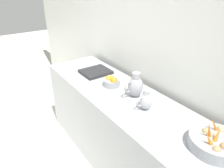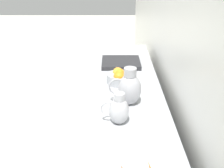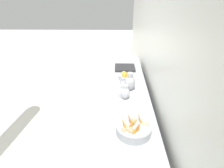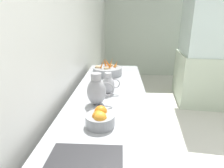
{
  "view_description": "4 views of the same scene",
  "coord_description": "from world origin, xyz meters",
  "px_view_note": "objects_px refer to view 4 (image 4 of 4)",
  "views": [
    {
      "loc": [
        -0.35,
        1.54,
        2.01
      ],
      "look_at": [
        -1.42,
        0.0,
        1.05
      ],
      "focal_mm": 34.0,
      "sensor_mm": 36.0,
      "label": 1
    },
    {
      "loc": [
        -1.47,
        1.75,
        1.83
      ],
      "look_at": [
        -1.48,
        0.11,
        1.05
      ],
      "focal_mm": 43.96,
      "sensor_mm": 36.0,
      "label": 2
    },
    {
      "loc": [
        -1.38,
        2.53,
        2.3
      ],
      "look_at": [
        -1.34,
        0.14,
        1.01
      ],
      "focal_mm": 31.5,
      "sensor_mm": 36.0,
      "label": 3
    },
    {
      "loc": [
        -1.4,
        -1.18,
        1.56
      ],
      "look_at": [
        -1.47,
        0.23,
        1.08
      ],
      "focal_mm": 29.97,
      "sensor_mm": 36.0,
      "label": 4
    }
  ],
  "objects_px": {
    "orange_bowl": "(100,118)",
    "glass_block_booth": "(224,43)",
    "vegetable_colander": "(107,71)",
    "metal_pitcher_short": "(108,84)",
    "metal_pitcher_tall": "(97,91)"
  },
  "relations": [
    {
      "from": "vegetable_colander",
      "to": "orange_bowl",
      "type": "xyz_separation_m",
      "value": [
        0.04,
        -1.18,
        -0.0
      ]
    },
    {
      "from": "orange_bowl",
      "to": "glass_block_booth",
      "type": "xyz_separation_m",
      "value": [
        2.07,
        2.68,
        0.17
      ]
    },
    {
      "from": "vegetable_colander",
      "to": "metal_pitcher_short",
      "type": "distance_m",
      "value": 0.64
    },
    {
      "from": "orange_bowl",
      "to": "glass_block_booth",
      "type": "relative_size",
      "value": 0.08
    },
    {
      "from": "orange_bowl",
      "to": "vegetable_colander",
      "type": "bearing_deg",
      "value": 92.13
    },
    {
      "from": "orange_bowl",
      "to": "metal_pitcher_short",
      "type": "bearing_deg",
      "value": 88.55
    },
    {
      "from": "vegetable_colander",
      "to": "metal_pitcher_short",
      "type": "relative_size",
      "value": 1.82
    },
    {
      "from": "orange_bowl",
      "to": "metal_pitcher_short",
      "type": "distance_m",
      "value": 0.55
    },
    {
      "from": "metal_pitcher_short",
      "to": "vegetable_colander",
      "type": "bearing_deg",
      "value": 95.23
    },
    {
      "from": "orange_bowl",
      "to": "glass_block_booth",
      "type": "distance_m",
      "value": 3.39
    },
    {
      "from": "vegetable_colander",
      "to": "metal_pitcher_short",
      "type": "bearing_deg",
      "value": -84.77
    },
    {
      "from": "metal_pitcher_tall",
      "to": "glass_block_booth",
      "type": "xyz_separation_m",
      "value": [
        2.13,
        2.36,
        0.11
      ]
    },
    {
      "from": "metal_pitcher_short",
      "to": "glass_block_booth",
      "type": "relative_size",
      "value": 0.08
    },
    {
      "from": "vegetable_colander",
      "to": "glass_block_booth",
      "type": "distance_m",
      "value": 2.59
    },
    {
      "from": "vegetable_colander",
      "to": "metal_pitcher_tall",
      "type": "distance_m",
      "value": 0.87
    }
  ]
}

